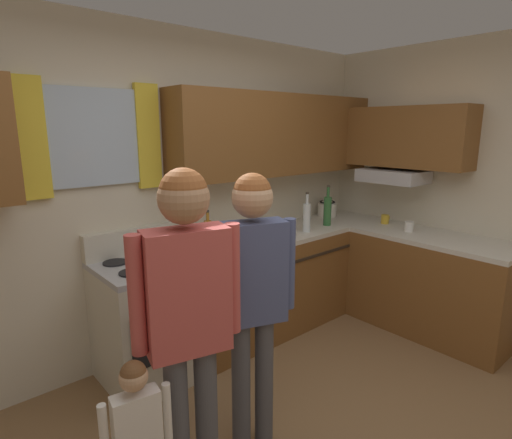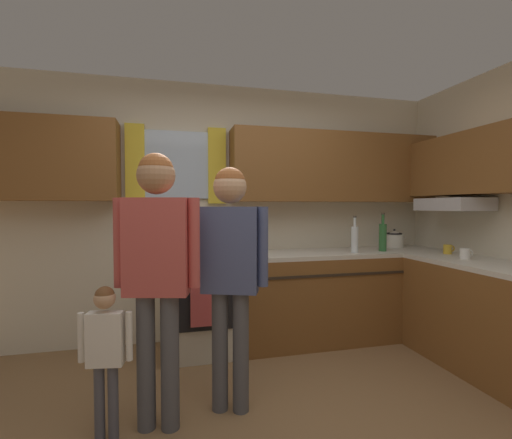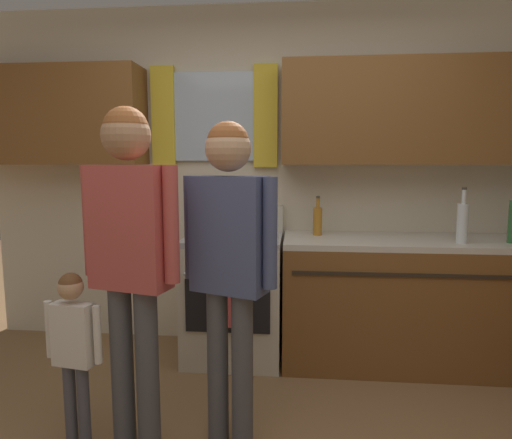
% 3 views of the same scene
% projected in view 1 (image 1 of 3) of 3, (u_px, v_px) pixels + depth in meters
% --- Properties ---
extents(back_wall_unit, '(4.60, 0.42, 2.60)m').
position_uv_depth(back_wall_unit, '(165.00, 173.00, 3.22)').
color(back_wall_unit, beige).
rests_on(back_wall_unit, ground).
extents(kitchen_counter_run, '(2.22, 2.00, 0.90)m').
position_uv_depth(kitchen_counter_run, '(342.00, 278.00, 3.89)').
color(kitchen_counter_run, brown).
rests_on(kitchen_counter_run, ground).
extents(stove_oven, '(0.69, 0.67, 1.10)m').
position_uv_depth(stove_oven, '(150.00, 319.00, 3.03)').
color(stove_oven, beige).
rests_on(stove_oven, ground).
extents(bottle_tall_clear, '(0.07, 0.07, 0.37)m').
position_uv_depth(bottle_tall_clear, '(307.00, 217.00, 3.78)').
color(bottle_tall_clear, silver).
rests_on(bottle_tall_clear, kitchen_counter_run).
extents(bottle_oil_amber, '(0.06, 0.06, 0.29)m').
position_uv_depth(bottle_oil_amber, '(208.00, 232.00, 3.37)').
color(bottle_oil_amber, '#B27223').
rests_on(bottle_oil_amber, kitchen_counter_run).
extents(bottle_wine_green, '(0.08, 0.08, 0.39)m').
position_uv_depth(bottle_wine_green, '(327.00, 210.00, 4.02)').
color(bottle_wine_green, '#2D6633').
rests_on(bottle_wine_green, kitchen_counter_run).
extents(mug_ceramic_white, '(0.13, 0.08, 0.09)m').
position_uv_depth(mug_ceramic_white, '(409.00, 226.00, 3.80)').
color(mug_ceramic_white, white).
rests_on(mug_ceramic_white, kitchen_counter_run).
extents(mug_mustard_yellow, '(0.12, 0.08, 0.09)m').
position_uv_depth(mug_mustard_yellow, '(385.00, 219.00, 4.11)').
color(mug_mustard_yellow, gold).
rests_on(mug_mustard_yellow, kitchen_counter_run).
extents(stovetop_kettle, '(0.27, 0.20, 0.21)m').
position_uv_depth(stovetop_kettle, '(327.00, 207.00, 4.45)').
color(stovetop_kettle, silver).
rests_on(stovetop_kettle, kitchen_counter_run).
extents(adult_holding_child, '(0.51, 0.25, 1.68)m').
position_uv_depth(adult_holding_child, '(188.00, 305.00, 1.88)').
color(adult_holding_child, '#4C4C51').
rests_on(adult_holding_child, ground).
extents(adult_in_plaid, '(0.48, 0.27, 1.62)m').
position_uv_depth(adult_in_plaid, '(252.00, 283.00, 2.24)').
color(adult_in_plaid, '#4C4C51').
rests_on(adult_in_plaid, ground).
extents(small_child, '(0.31, 0.12, 0.90)m').
position_uv_depth(small_child, '(138.00, 432.00, 1.78)').
color(small_child, '#4C4C56').
rests_on(small_child, ground).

